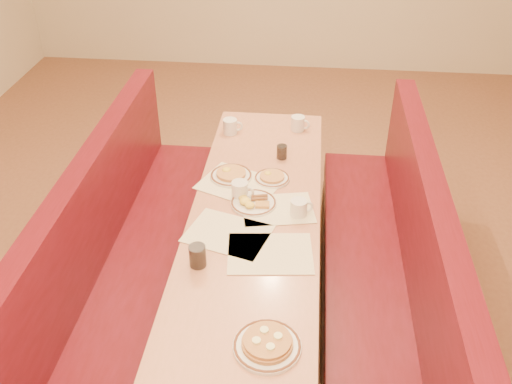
# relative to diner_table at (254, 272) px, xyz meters

# --- Properties ---
(ground) EXTENTS (8.00, 8.00, 0.00)m
(ground) POSITION_rel_diner_table_xyz_m (0.00, 0.00, -0.37)
(ground) COLOR #9E6647
(ground) RESTS_ON ground
(diner_table) EXTENTS (0.70, 2.50, 0.75)m
(diner_table) POSITION_rel_diner_table_xyz_m (0.00, 0.00, 0.00)
(diner_table) COLOR black
(diner_table) RESTS_ON ground
(booth_left) EXTENTS (0.55, 2.50, 1.05)m
(booth_left) POSITION_rel_diner_table_xyz_m (-0.73, 0.00, -0.01)
(booth_left) COLOR #4C3326
(booth_left) RESTS_ON ground
(booth_right) EXTENTS (0.55, 2.50, 1.05)m
(booth_right) POSITION_rel_diner_table_xyz_m (0.73, 0.00, -0.01)
(booth_right) COLOR #4C3326
(booth_right) RESTS_ON ground
(placemat_near_left) EXTENTS (0.48, 0.41, 0.00)m
(placemat_near_left) POSITION_rel_diner_table_xyz_m (-0.12, -0.13, 0.38)
(placemat_near_left) COLOR #F3E8BE
(placemat_near_left) RESTS_ON diner_table
(placemat_near_right) EXTENTS (0.44, 0.35, 0.00)m
(placemat_near_right) POSITION_rel_diner_table_xyz_m (0.11, -0.27, 0.38)
(placemat_near_right) COLOR #F3E8BE
(placemat_near_right) RESTS_ON diner_table
(placemat_far_left) EXTENTS (0.53, 0.47, 0.00)m
(placemat_far_left) POSITION_rel_diner_table_xyz_m (-0.12, 0.32, 0.38)
(placemat_far_left) COLOR #F3E8BE
(placemat_far_left) RESTS_ON diner_table
(placemat_far_right) EXTENTS (0.43, 0.36, 0.00)m
(placemat_far_right) POSITION_rel_diner_table_xyz_m (0.12, 0.10, 0.38)
(placemat_far_right) COLOR #F3E8BE
(placemat_far_right) RESTS_ON diner_table
(pancake_plate) EXTENTS (0.28, 0.28, 0.06)m
(pancake_plate) POSITION_rel_diner_table_xyz_m (0.14, -0.85, 0.40)
(pancake_plate) COLOR silver
(pancake_plate) RESTS_ON diner_table
(eggs_plate) EXTENTS (0.25, 0.25, 0.05)m
(eggs_plate) POSITION_rel_diner_table_xyz_m (-0.02, 0.13, 0.39)
(eggs_plate) COLOR silver
(eggs_plate) RESTS_ON diner_table
(extra_plate_mid) EXTENTS (0.21, 0.21, 0.04)m
(extra_plate_mid) POSITION_rel_diner_table_xyz_m (0.07, 0.40, 0.39)
(extra_plate_mid) COLOR silver
(extra_plate_mid) RESTS_ON diner_table
(extra_plate_far) EXTENTS (0.25, 0.25, 0.05)m
(extra_plate_far) POSITION_rel_diner_table_xyz_m (-0.18, 0.40, 0.39)
(extra_plate_far) COLOR silver
(extra_plate_far) RESTS_ON diner_table
(coffee_mug_a) EXTENTS (0.12, 0.09, 0.10)m
(coffee_mug_a) POSITION_rel_diner_table_xyz_m (0.24, 0.06, 0.43)
(coffee_mug_a) COLOR silver
(coffee_mug_a) RESTS_ON diner_table
(coffee_mug_b) EXTENTS (0.13, 0.09, 0.10)m
(coffee_mug_b) POSITION_rel_diner_table_xyz_m (-0.09, 0.20, 0.43)
(coffee_mug_b) COLOR silver
(coffee_mug_b) RESTS_ON diner_table
(coffee_mug_c) EXTENTS (0.13, 0.09, 0.10)m
(coffee_mug_c) POSITION_rel_diner_table_xyz_m (0.19, 1.03, 0.43)
(coffee_mug_c) COLOR silver
(coffee_mug_c) RESTS_ON diner_table
(coffee_mug_d) EXTENTS (0.13, 0.09, 0.10)m
(coffee_mug_d) POSITION_rel_diner_table_xyz_m (-0.25, 0.94, 0.43)
(coffee_mug_d) COLOR silver
(coffee_mug_d) RESTS_ON diner_table
(soda_tumbler_near) EXTENTS (0.08, 0.08, 0.11)m
(soda_tumbler_near) POSITION_rel_diner_table_xyz_m (-0.23, -0.38, 0.43)
(soda_tumbler_near) COLOR black
(soda_tumbler_near) RESTS_ON diner_table
(soda_tumbler_mid) EXTENTS (0.06, 0.06, 0.09)m
(soda_tumbler_mid) POSITION_rel_diner_table_xyz_m (0.11, 0.65, 0.42)
(soda_tumbler_mid) COLOR black
(soda_tumbler_mid) RESTS_ON diner_table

